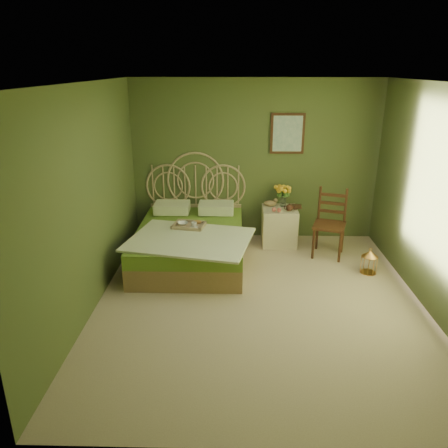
{
  "coord_description": "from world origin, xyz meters",
  "views": [
    {
      "loc": [
        -0.32,
        -4.8,
        2.77
      ],
      "look_at": [
        -0.47,
        1.0,
        0.66
      ],
      "focal_mm": 35.0,
      "sensor_mm": 36.0,
      "label": 1
    }
  ],
  "objects_px": {
    "nightstand": "(280,222)",
    "chair": "(329,218)",
    "bed": "(191,239)",
    "birdcage": "(369,262)"
  },
  "relations": [
    {
      "from": "nightstand",
      "to": "chair",
      "type": "relative_size",
      "value": 1.0
    },
    {
      "from": "chair",
      "to": "birdcage",
      "type": "xyz_separation_m",
      "value": [
        0.46,
        -0.68,
        -0.41
      ]
    },
    {
      "from": "bed",
      "to": "birdcage",
      "type": "height_order",
      "value": "bed"
    },
    {
      "from": "nightstand",
      "to": "chair",
      "type": "height_order",
      "value": "nightstand"
    },
    {
      "from": "nightstand",
      "to": "chair",
      "type": "distance_m",
      "value": 0.83
    },
    {
      "from": "chair",
      "to": "birdcage",
      "type": "relative_size",
      "value": 3.07
    },
    {
      "from": "bed",
      "to": "chair",
      "type": "relative_size",
      "value": 2.23
    },
    {
      "from": "bed",
      "to": "chair",
      "type": "xyz_separation_m",
      "value": [
        2.09,
        0.26,
        0.26
      ]
    },
    {
      "from": "bed",
      "to": "chair",
      "type": "height_order",
      "value": "bed"
    },
    {
      "from": "bed",
      "to": "chair",
      "type": "distance_m",
      "value": 2.13
    }
  ]
}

